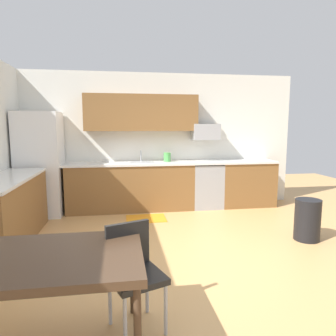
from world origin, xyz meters
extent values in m
plane|color=tan|center=(0.00, 0.00, 0.00)|extent=(12.00, 12.00, 0.00)
cube|color=silver|center=(0.00, 2.65, 1.35)|extent=(5.80, 0.10, 2.70)
cube|color=brown|center=(-0.53, 2.30, 0.45)|extent=(2.43, 0.60, 0.90)
cube|color=brown|center=(1.84, 2.30, 0.45)|extent=(1.12, 0.60, 0.90)
cube|color=brown|center=(-2.30, 0.80, 0.45)|extent=(0.60, 2.00, 0.90)
cube|color=silver|center=(0.00, 2.30, 0.92)|extent=(4.80, 0.64, 0.04)
cube|color=silver|center=(-2.30, 0.80, 0.92)|extent=(0.64, 2.00, 0.04)
cube|color=brown|center=(-0.30, 2.43, 1.90)|extent=(2.20, 0.34, 0.70)
cube|color=white|center=(-2.18, 2.22, 0.95)|extent=(0.76, 0.70, 1.90)
cube|color=#999BA0|center=(0.98, 2.30, 0.44)|extent=(0.60, 0.60, 0.88)
cube|color=black|center=(0.98, 2.30, 0.90)|extent=(0.60, 0.60, 0.03)
cube|color=#9EA0A5|center=(0.98, 2.40, 1.53)|extent=(0.54, 0.36, 0.32)
cube|color=#A5A8AD|center=(-0.32, 2.30, 0.88)|extent=(0.48, 0.40, 0.14)
cylinder|color=#B2B5BA|center=(-0.32, 2.48, 1.04)|extent=(0.02, 0.02, 0.24)
cube|color=#422D1E|center=(-1.28, -1.48, 0.71)|extent=(1.40, 0.90, 0.06)
cylinder|color=#422D1E|center=(-0.64, -1.87, 0.34)|extent=(0.05, 0.05, 0.68)
cylinder|color=#422D1E|center=(-0.64, -1.09, 0.34)|extent=(0.05, 0.05, 0.68)
cube|color=black|center=(-0.62, -1.32, 0.45)|extent=(0.52, 0.52, 0.05)
cube|color=black|center=(-0.68, -1.15, 0.65)|extent=(0.37, 0.17, 0.40)
cylinder|color=#B2B2B7|center=(-0.71, -1.54, 0.21)|extent=(0.03, 0.03, 0.42)
cylinder|color=#B2B2B7|center=(-0.40, -1.42, 0.21)|extent=(0.03, 0.03, 0.42)
cylinder|color=#B2B2B7|center=(-0.83, -1.22, 0.21)|extent=(0.03, 0.03, 0.42)
cylinder|color=#B2B2B7|center=(-0.52, -1.10, 0.21)|extent=(0.03, 0.03, 0.42)
cylinder|color=black|center=(1.93, 0.28, 0.30)|extent=(0.36, 0.36, 0.60)
cube|color=orange|center=(-0.30, 1.65, 0.01)|extent=(0.70, 0.50, 0.01)
cylinder|color=#4CA54C|center=(0.19, 2.35, 1.02)|extent=(0.14, 0.14, 0.20)
camera|label=1|loc=(-0.72, -3.62, 1.65)|focal=32.61mm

